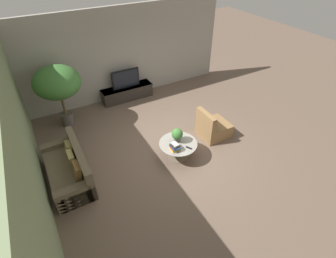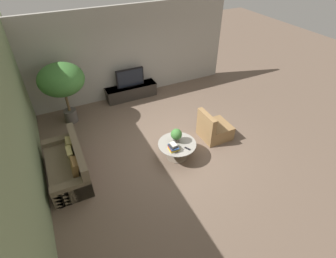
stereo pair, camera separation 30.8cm
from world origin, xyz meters
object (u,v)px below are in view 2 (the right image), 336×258
object	(u,v)px
armchair_wicker	(214,129)
couch_by_wall	(68,166)
coffee_table	(177,148)
potted_palm_tall	(62,81)
media_console	(131,91)
potted_plant_tabletop	(176,135)
television	(130,78)

from	to	relation	value
armchair_wicker	couch_by_wall	bearing A→B (deg)	85.54
coffee_table	potted_palm_tall	size ratio (longest dim) A/B	0.52
media_console	potted_palm_tall	size ratio (longest dim) A/B	0.95
coffee_table	armchair_wicker	world-z (taller)	armchair_wicker
armchair_wicker	media_console	bearing A→B (deg)	23.34
media_console	armchair_wicker	world-z (taller)	armchair_wicker
media_console	potted_plant_tabletop	xyz separation A→B (m)	(0.04, -3.33, 0.43)
coffee_table	media_console	bearing A→B (deg)	90.46
media_console	armchair_wicker	bearing A→B (deg)	-66.66
potted_palm_tall	media_console	bearing A→B (deg)	14.04
armchair_wicker	potted_plant_tabletop	world-z (taller)	armchair_wicker
television	potted_palm_tall	bearing A→B (deg)	-166.00
armchair_wicker	television	bearing A→B (deg)	23.35
coffee_table	potted_palm_tall	distance (m)	3.77
couch_by_wall	potted_palm_tall	distance (m)	2.56
potted_plant_tabletop	media_console	bearing A→B (deg)	90.77
television	potted_palm_tall	xyz separation A→B (m)	(-2.17, -0.54, 0.62)
television	couch_by_wall	bearing A→B (deg)	-132.57
media_console	couch_by_wall	xyz separation A→B (m)	(-2.59, -2.82, 0.05)
armchair_wicker	coffee_table	bearing A→B (deg)	102.18
potted_palm_tall	potted_plant_tabletop	distance (m)	3.63
media_console	potted_plant_tabletop	world-z (taller)	potted_plant_tabletop
television	potted_palm_tall	distance (m)	2.32
couch_by_wall	potted_palm_tall	xyz separation A→B (m)	(0.42, 2.28, 1.09)
potted_palm_tall	coffee_table	bearing A→B (deg)	-52.65
armchair_wicker	potted_palm_tall	world-z (taller)	potted_palm_tall
couch_by_wall	potted_palm_tall	bearing A→B (deg)	169.44
media_console	television	xyz separation A→B (m)	(0.00, -0.00, 0.53)
potted_palm_tall	potted_plant_tabletop	size ratio (longest dim) A/B	4.97
media_console	coffee_table	size ratio (longest dim) A/B	1.82
coffee_table	armchair_wicker	bearing A→B (deg)	12.18
television	armchair_wicker	world-z (taller)	television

